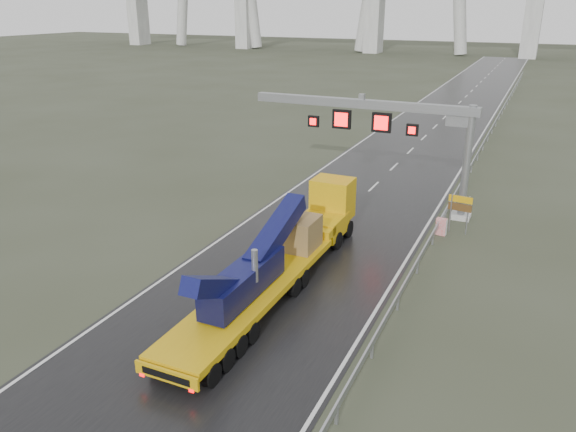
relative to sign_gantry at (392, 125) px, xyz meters
The scene contains 7 objects.
ground 18.96m from the sign_gantry, 96.67° to the right, with size 400.00×400.00×0.00m, color #333727.
road 22.81m from the sign_gantry, 95.46° to the left, with size 11.00×200.00×0.02m, color black.
guardrail 13.57m from the sign_gantry, 71.60° to the left, with size 0.20×140.00×1.40m, color #909398, non-canonical shape.
sign_gantry is the anchor object (origin of this frame).
heavy_haul_truck 12.72m from the sign_gantry, 98.90° to the right, with size 2.67×17.35×4.07m.
exit_sign_pair 6.89m from the sign_gantry, 27.86° to the right, with size 1.38×0.23×2.37m.
striped_barrier 7.37m from the sign_gantry, 38.69° to the right, with size 0.61×0.33×1.02m, color red.
Camera 1 is at (10.77, -17.05, 12.86)m, focal length 35.00 mm.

